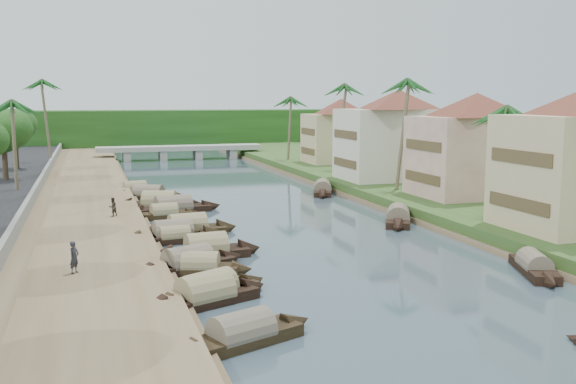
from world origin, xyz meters
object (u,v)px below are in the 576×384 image
object	(u,v)px
sampan_1	(205,296)
person_near	(74,257)
sampan_0	(242,336)
bridge	(180,150)

from	to	relation	value
sampan_1	person_near	distance (m)	8.22
sampan_0	sampan_1	world-z (taller)	sampan_1
bridge	person_near	distance (m)	76.19
bridge	sampan_1	world-z (taller)	bridge
sampan_0	person_near	xyz separation A→B (m)	(-6.84, 10.96, 1.28)
sampan_0	person_near	size ratio (longest dim) A/B	4.30
bridge	sampan_1	xyz separation A→B (m)	(-9.73, -79.56, -1.30)
sampan_0	sampan_1	size ratio (longest dim) A/B	0.98
sampan_1	sampan_0	bearing A→B (deg)	-107.17
sampan_0	sampan_1	xyz separation A→B (m)	(-0.51, 5.88, 0.01)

